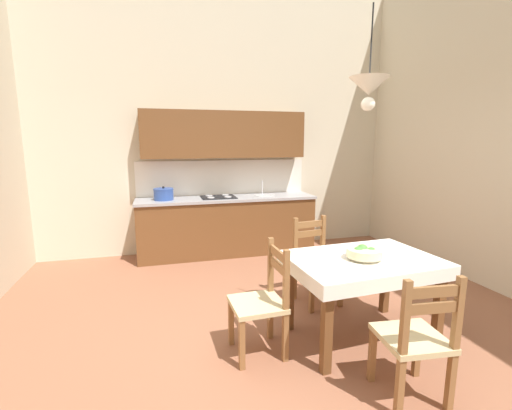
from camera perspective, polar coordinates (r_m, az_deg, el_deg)
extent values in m
cube|color=#935B42|center=(3.41, 4.18, -21.59)|extent=(6.16, 6.41, 0.10)
cube|color=beige|center=(5.79, -5.74, 13.61)|extent=(6.16, 0.12, 4.19)
cube|color=brown|center=(5.57, -4.63, -3.49)|extent=(2.71, 0.60, 0.86)
cube|color=#9E9EA3|center=(5.47, -4.67, 1.06)|extent=(2.74, 0.63, 0.04)
cube|color=white|center=(5.73, -5.29, 4.44)|extent=(2.71, 0.01, 0.55)
cube|color=brown|center=(5.54, -5.10, 11.24)|extent=(2.49, 0.34, 0.70)
cube|color=black|center=(5.42, -4.02, -8.11)|extent=(2.67, 0.02, 0.09)
cylinder|color=silver|center=(5.62, 1.41, 1.50)|extent=(0.34, 0.34, 0.02)
cylinder|color=silver|center=(5.74, 1.00, 2.84)|extent=(0.02, 0.02, 0.22)
cube|color=black|center=(5.45, -6.09, 1.29)|extent=(0.52, 0.42, 0.01)
cylinder|color=silver|center=(5.34, -7.29, 1.19)|extent=(0.11, 0.11, 0.01)
cylinder|color=silver|center=(5.38, -4.55, 1.32)|extent=(0.11, 0.11, 0.01)
cylinder|color=silver|center=(5.53, -7.60, 1.50)|extent=(0.11, 0.11, 0.01)
cylinder|color=silver|center=(5.57, -4.95, 1.62)|extent=(0.11, 0.11, 0.01)
cylinder|color=#2D4C9E|center=(5.35, -14.67, 1.59)|extent=(0.28, 0.28, 0.15)
cylinder|color=#2D4C9E|center=(5.34, -14.71, 2.49)|extent=(0.29, 0.29, 0.02)
sphere|color=black|center=(5.34, -14.72, 2.76)|extent=(0.04, 0.04, 0.04)
cube|color=brown|center=(3.24, 16.86, -8.34)|extent=(1.24, 0.87, 0.02)
cube|color=brown|center=(2.85, 11.32, -18.95)|extent=(0.07, 0.07, 0.73)
cube|color=brown|center=(3.48, 27.41, -14.42)|extent=(0.07, 0.07, 0.73)
cube|color=brown|center=(3.40, 5.40, -13.85)|extent=(0.07, 0.07, 0.73)
cube|color=brown|center=(3.93, 20.16, -11.02)|extent=(0.07, 0.07, 0.73)
cube|color=white|center=(3.24, 16.87, -8.12)|extent=(1.30, 0.93, 0.00)
cube|color=white|center=(2.94, 21.77, -11.58)|extent=(1.26, 0.08, 0.12)
cube|color=white|center=(3.60, 12.82, -7.13)|extent=(1.26, 0.08, 0.12)
cube|color=white|center=(2.95, 6.64, -10.83)|extent=(0.05, 0.86, 0.12)
cube|color=white|center=(3.65, 24.96, -7.61)|extent=(0.05, 0.86, 0.12)
cube|color=#D1BC89|center=(3.93, 9.90, -9.52)|extent=(0.47, 0.47, 0.04)
cube|color=olive|center=(3.97, 13.48, -12.91)|extent=(0.05, 0.05, 0.41)
cube|color=olive|center=(3.78, 8.98, -13.97)|extent=(0.05, 0.05, 0.41)
cube|color=olive|center=(4.16, 10.63, -7.93)|extent=(0.05, 0.05, 0.93)
cube|color=olive|center=(3.97, 6.27, -8.67)|extent=(0.05, 0.05, 0.93)
cube|color=olive|center=(3.96, 8.65, -3.09)|extent=(0.32, 0.07, 0.07)
cube|color=olive|center=(3.98, 8.61, -4.57)|extent=(0.32, 0.07, 0.07)
cube|color=#D1BC89|center=(3.01, 0.19, -15.70)|extent=(0.43, 0.43, 0.04)
cube|color=olive|center=(2.92, -2.29, -21.60)|extent=(0.05, 0.05, 0.41)
cube|color=olive|center=(3.23, -4.04, -18.34)|extent=(0.05, 0.05, 0.41)
cube|color=olive|center=(2.90, 4.84, -16.05)|extent=(0.05, 0.05, 0.93)
cube|color=olive|center=(3.20, 2.35, -13.37)|extent=(0.05, 0.05, 0.93)
cube|color=olive|center=(2.91, 3.60, -7.86)|extent=(0.03, 0.32, 0.07)
cube|color=olive|center=(2.95, 3.58, -9.82)|extent=(0.03, 0.32, 0.07)
cube|color=#D1BC89|center=(2.77, 23.79, -19.03)|extent=(0.46, 0.46, 0.04)
cube|color=olive|center=(2.94, 18.22, -22.00)|extent=(0.05, 0.05, 0.41)
cube|color=olive|center=(3.10, 24.53, -20.55)|extent=(0.05, 0.05, 0.41)
cube|color=olive|center=(2.54, 22.57, -20.93)|extent=(0.05, 0.05, 0.93)
cube|color=olive|center=(2.73, 29.37, -19.16)|extent=(0.05, 0.05, 0.93)
cube|color=olive|center=(2.47, 26.81, -12.37)|extent=(0.32, 0.06, 0.07)
cube|color=olive|center=(2.51, 26.61, -14.61)|extent=(0.32, 0.06, 0.07)
cylinder|color=beige|center=(3.19, 17.00, -8.17)|extent=(0.17, 0.17, 0.02)
cylinder|color=beige|center=(3.17, 17.05, -7.36)|extent=(0.30, 0.30, 0.07)
sphere|color=#4C8E3D|center=(3.15, 16.18, -7.24)|extent=(0.09, 0.09, 0.09)
sphere|color=#4C8E3D|center=(3.18, 18.09, -7.22)|extent=(0.08, 0.08, 0.08)
sphere|color=#4C8E3D|center=(3.19, 16.77, -6.96)|extent=(0.10, 0.10, 0.10)
cylinder|color=black|center=(3.15, 18.12, 23.69)|extent=(0.01, 0.01, 0.57)
cone|color=silver|center=(3.08, 17.77, 17.83)|extent=(0.32, 0.32, 0.14)
sphere|color=white|center=(3.07, 17.62, 15.24)|extent=(0.11, 0.11, 0.11)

